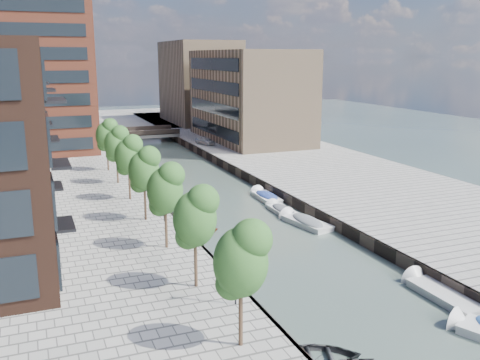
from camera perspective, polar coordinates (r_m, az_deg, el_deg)
water at (r=60.86m, az=-5.06°, el=-0.34°), size 300.00×300.00×0.00m
quay_right at (r=66.96m, az=8.16°, el=1.25°), size 20.00×140.00×1.00m
quay_wall_left at (r=59.36m, az=-10.71°, el=-0.37°), size 0.25×140.00×1.00m
quay_wall_right at (r=62.71m, az=0.28°, el=0.58°), size 0.25×140.00×1.00m
far_closure at (r=118.77m, az=-13.48°, el=6.14°), size 80.00×40.00×1.00m
tower at (r=81.82m, az=-22.46°, el=13.46°), size 18.00×18.00×30.00m
tan_block_near at (r=85.56m, az=0.94°, el=8.99°), size 12.00×25.00×14.00m
tan_block_far at (r=109.92m, az=-4.36°, el=10.38°), size 12.00×20.00×16.00m
bridge at (r=91.25m, az=-10.89°, el=4.84°), size 13.00×6.00×1.30m
tree_0 at (r=24.03m, az=0.08°, el=-8.26°), size 2.50×2.50×5.95m
tree_1 at (r=30.29m, az=-4.85°, el=-3.75°), size 2.50×2.50×5.95m
tree_2 at (r=36.82m, az=-8.02°, el=-0.80°), size 2.50×2.50×5.95m
tree_3 at (r=43.49m, az=-10.23°, el=1.26°), size 2.50×2.50×5.95m
tree_4 at (r=50.26m, az=-11.85°, el=2.76°), size 2.50×2.50×5.95m
tree_5 at (r=57.08m, az=-13.09°, el=3.91°), size 2.50×2.50×5.95m
tree_6 at (r=63.94m, az=-14.06°, el=4.81°), size 2.50×2.50×5.95m
lamp_0 at (r=28.59m, az=-0.48°, el=-8.55°), size 0.24×0.24×4.12m
lamp_1 at (r=43.21m, az=-8.18°, el=-1.19°), size 0.24×0.24×4.12m
lamp_2 at (r=58.55m, az=-11.89°, el=2.41°), size 0.24×0.24×4.12m
sloop_2 at (r=44.08m, az=-4.99°, el=-5.58°), size 4.74×3.99×0.84m
sloop_3 at (r=46.66m, az=-5.37°, el=-4.52°), size 5.54×4.73×0.97m
sloop_4 at (r=63.56m, az=-9.97°, el=0.08°), size 4.78×4.06×0.84m
motorboat_1 at (r=46.20m, az=6.79°, el=-4.46°), size 2.80×5.55×1.77m
motorboat_2 at (r=35.05m, az=20.29°, el=-11.23°), size 1.98×5.55×1.84m
motorboat_3 at (r=54.21m, az=2.68°, el=-1.76°), size 1.85×4.93×1.63m
motorboat_4 at (r=49.56m, az=4.42°, el=-3.23°), size 1.56×4.46×1.49m
car at (r=81.34m, az=-3.75°, el=4.24°), size 2.50×3.94×1.25m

